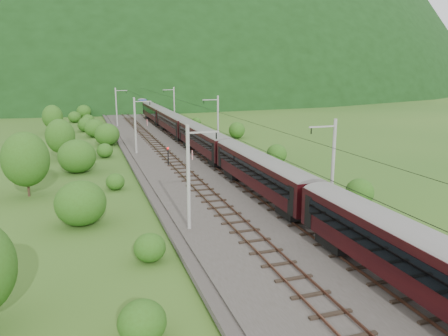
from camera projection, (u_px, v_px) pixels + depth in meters
name	position (u px, v px, depth m)	size (l,w,h in m)	color
ground	(264.00, 223.00, 35.51)	(600.00, 600.00, 0.00)	#285219
railbed	(225.00, 190.00, 44.73)	(14.00, 220.00, 0.30)	#38332D
track_left	(202.00, 190.00, 43.95)	(2.40, 220.00, 0.27)	brown
track_right	(247.00, 186.00, 45.41)	(2.40, 220.00, 0.27)	brown
catenary_left	(136.00, 124.00, 62.25)	(2.54, 192.28, 8.00)	gray
catenary_right	(217.00, 121.00, 65.98)	(2.54, 192.28, 8.00)	gray
overhead_wires	(225.00, 122.00, 43.17)	(4.83, 198.00, 0.03)	black
mountain_main	(101.00, 88.00, 276.15)	(504.00, 360.00, 244.00)	black
train	(204.00, 136.00, 59.89)	(2.68, 148.04, 4.64)	black
hazard_post_near	(147.00, 122.00, 93.21)	(0.14, 0.14, 1.31)	red
hazard_post_far	(192.00, 155.00, 58.46)	(0.14, 0.14, 1.29)	red
signal	(168.00, 155.00, 55.09)	(0.25, 0.25, 2.29)	black
vegetation_left	(71.00, 156.00, 50.54)	(13.49, 148.84, 6.42)	#2B5115
vegetation_right	(384.00, 195.00, 38.78)	(5.62, 103.24, 2.88)	#2B5115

